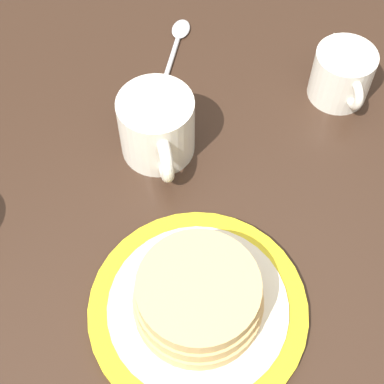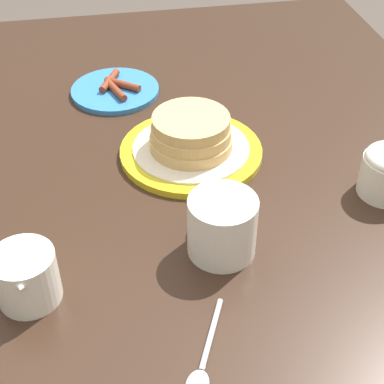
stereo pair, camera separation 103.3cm
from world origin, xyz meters
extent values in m
cube|color=#332116|center=(0.00, 0.00, 0.74)|extent=(1.28, 1.08, 0.03)
cube|color=#332116|center=(-0.58, 0.48, 0.36)|extent=(0.07, 0.07, 0.72)
cylinder|color=gold|center=(0.02, -0.03, 0.76)|extent=(0.24, 0.24, 0.01)
cylinder|color=beige|center=(0.02, -0.03, 0.77)|extent=(0.20, 0.20, 0.00)
cylinder|color=tan|center=(0.02, -0.03, 0.78)|extent=(0.14, 0.14, 0.02)
cylinder|color=tan|center=(0.02, -0.03, 0.80)|extent=(0.13, 0.13, 0.02)
cylinder|color=tan|center=(0.02, -0.03, 0.82)|extent=(0.13, 0.13, 0.02)
cylinder|color=silver|center=(-0.20, -0.03, 0.79)|extent=(0.09, 0.09, 0.09)
torus|color=silver|center=(-0.16, -0.03, 0.79)|extent=(0.06, 0.02, 0.06)
cylinder|color=brown|center=(-0.20, -0.03, 0.83)|extent=(0.08, 0.08, 0.00)
cylinder|color=silver|center=(-0.24, 0.23, 0.79)|extent=(0.08, 0.08, 0.07)
cone|color=silver|center=(-0.28, 0.23, 0.81)|extent=(0.03, 0.04, 0.04)
torus|color=silver|center=(-0.20, 0.23, 0.79)|extent=(0.04, 0.01, 0.04)
cylinder|color=silver|center=(-0.34, 0.01, 0.75)|extent=(0.10, 0.05, 0.01)
ellipsoid|color=silver|center=(-0.41, 0.04, 0.75)|extent=(0.05, 0.04, 0.01)
camera|label=1|loc=(0.25, -0.09, 1.36)|focal=55.00mm
camera|label=2|loc=(-0.77, 0.11, 1.33)|focal=55.00mm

